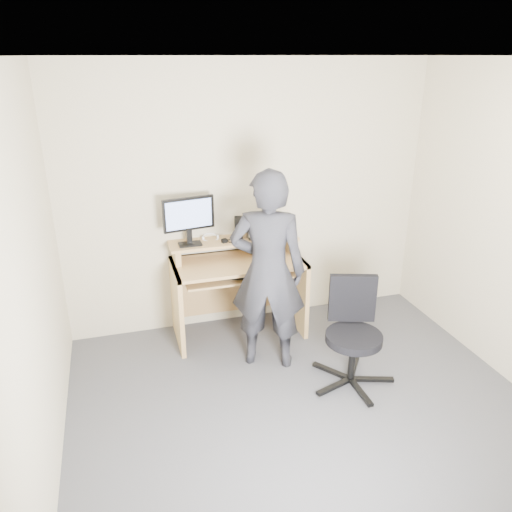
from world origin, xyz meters
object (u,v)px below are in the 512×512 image
desk (236,278)px  person (268,272)px  office_chair (353,329)px  monitor (189,217)px

desk → person: (0.12, -0.61, 0.31)m
desk → person: 0.70m
office_chair → person: person is taller
desk → person: bearing=-79.3°
desk → person: size_ratio=0.70×
desk → monitor: (-0.41, 0.04, 0.63)m
monitor → office_chair: 1.71m
desk → office_chair: (0.70, -1.05, -0.08)m
desk → office_chair: 1.26m
desk → office_chair: size_ratio=1.40×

